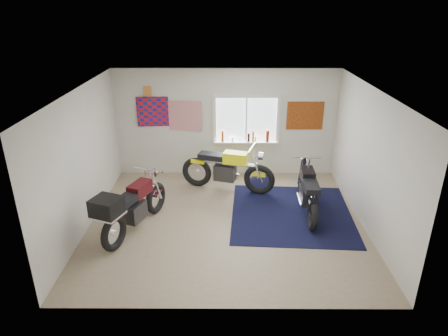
{
  "coord_description": "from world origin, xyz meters",
  "views": [
    {
      "loc": [
        -0.01,
        -7.1,
        4.2
      ],
      "look_at": [
        -0.04,
        0.4,
        1.02
      ],
      "focal_mm": 32.0,
      "sensor_mm": 36.0,
      "label": 1
    }
  ],
  "objects_px": {
    "navy_rug": "(291,213)",
    "yellow_triumph": "(227,170)",
    "black_chrome_bike": "(308,192)",
    "maroon_tourer": "(130,208)"
  },
  "relations": [
    {
      "from": "navy_rug",
      "to": "yellow_triumph",
      "type": "distance_m",
      "value": 1.86
    },
    {
      "from": "navy_rug",
      "to": "black_chrome_bike",
      "type": "height_order",
      "value": "black_chrome_bike"
    },
    {
      "from": "black_chrome_bike",
      "to": "maroon_tourer",
      "type": "bearing_deg",
      "value": 106.13
    },
    {
      "from": "black_chrome_bike",
      "to": "maroon_tourer",
      "type": "height_order",
      "value": "maroon_tourer"
    },
    {
      "from": "maroon_tourer",
      "to": "black_chrome_bike",
      "type": "bearing_deg",
      "value": -54.8
    },
    {
      "from": "navy_rug",
      "to": "maroon_tourer",
      "type": "relative_size",
      "value": 1.24
    },
    {
      "from": "navy_rug",
      "to": "maroon_tourer",
      "type": "xyz_separation_m",
      "value": [
        -3.2,
        -0.79,
        0.56
      ]
    },
    {
      "from": "navy_rug",
      "to": "black_chrome_bike",
      "type": "relative_size",
      "value": 1.26
    },
    {
      "from": "navy_rug",
      "to": "yellow_triumph",
      "type": "height_order",
      "value": "yellow_triumph"
    },
    {
      "from": "yellow_triumph",
      "to": "black_chrome_bike",
      "type": "relative_size",
      "value": 1.07
    }
  ]
}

